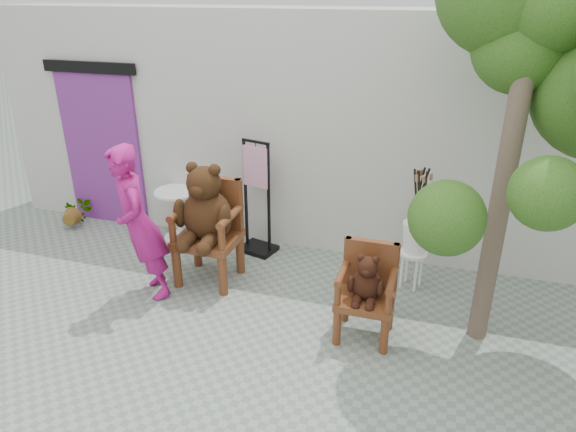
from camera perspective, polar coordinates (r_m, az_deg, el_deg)
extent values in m
plane|color=gray|center=(4.94, -6.50, -16.89)|extent=(60.00, 60.00, 0.00)
cube|color=beige|center=(6.89, 3.23, 9.58)|extent=(9.00, 1.00, 3.00)
cube|color=#6F2878|center=(7.82, -19.85, 6.92)|extent=(1.20, 0.08, 2.20)
cube|color=black|center=(7.56, -21.29, 15.15)|extent=(1.40, 0.06, 0.15)
cylinder|color=#4E2510|center=(6.12, -12.23, -5.65)|extent=(0.10, 0.10, 0.49)
cylinder|color=#4E2510|center=(6.52, -10.06, -3.51)|extent=(0.10, 0.10, 0.49)
cylinder|color=#4E2510|center=(5.89, -7.25, -6.57)|extent=(0.10, 0.10, 0.49)
cylinder|color=#4E2510|center=(6.30, -5.34, -4.28)|extent=(0.10, 0.10, 0.49)
cube|color=#4E2510|center=(6.07, -8.90, -2.58)|extent=(0.69, 0.64, 0.09)
cube|color=#4E2510|center=(6.14, -8.03, 1.55)|extent=(0.66, 0.09, 0.64)
cylinder|color=#4E2510|center=(6.26, -10.53, 1.86)|extent=(0.09, 0.09, 0.64)
cylinder|color=#4E2510|center=(5.91, -12.73, -1.59)|extent=(0.08, 0.08, 0.29)
cylinder|color=#4E2510|center=(6.06, -11.67, 0.66)|extent=(0.09, 0.60, 0.09)
cylinder|color=#4E2510|center=(6.02, -5.43, 1.23)|extent=(0.09, 0.09, 0.64)
cylinder|color=#4E2510|center=(5.65, -7.40, -2.40)|extent=(0.08, 0.08, 0.29)
cylinder|color=#4E2510|center=(5.80, -6.43, -0.03)|extent=(0.09, 0.60, 0.09)
ellipsoid|color=black|center=(5.96, -8.96, 0.07)|extent=(0.58, 0.50, 0.61)
sphere|color=black|center=(5.79, -9.34, 3.62)|extent=(0.39, 0.39, 0.39)
ellipsoid|color=black|center=(5.67, -10.01, 2.80)|extent=(0.18, 0.14, 0.14)
sphere|color=black|center=(5.80, -10.63, 5.31)|extent=(0.14, 0.14, 0.14)
sphere|color=black|center=(5.68, -8.17, 5.08)|extent=(0.14, 0.14, 0.14)
ellipsoid|color=black|center=(5.97, -11.92, 0.30)|extent=(0.14, 0.19, 0.35)
ellipsoid|color=black|center=(5.89, -11.05, -2.55)|extent=(0.17, 0.34, 0.17)
sphere|color=black|center=(5.80, -11.65, -3.30)|extent=(0.17, 0.17, 0.17)
ellipsoid|color=black|center=(5.73, -7.03, -0.36)|extent=(0.14, 0.19, 0.35)
ellipsoid|color=black|center=(5.78, -8.82, -2.91)|extent=(0.17, 0.34, 0.17)
sphere|color=black|center=(5.69, -9.40, -3.68)|extent=(0.17, 0.17, 0.17)
cylinder|color=#4E2510|center=(5.14, 5.46, -12.20)|extent=(0.08, 0.08, 0.39)
cylinder|color=#4E2510|center=(5.48, 6.39, -9.71)|extent=(0.08, 0.08, 0.39)
cylinder|color=#4E2510|center=(5.09, 10.66, -12.96)|extent=(0.08, 0.08, 0.39)
cylinder|color=#4E2510|center=(5.43, 11.24, -10.39)|extent=(0.08, 0.08, 0.39)
cube|color=#4E2510|center=(5.15, 8.59, -9.19)|extent=(0.55, 0.51, 0.07)
cube|color=#4E2510|center=(5.18, 9.18, -5.23)|extent=(0.53, 0.07, 0.51)
cylinder|color=#4E2510|center=(5.21, 6.57, -4.88)|extent=(0.07, 0.07, 0.51)
cylinder|color=#4E2510|center=(4.93, 5.53, -8.59)|extent=(0.06, 0.06, 0.23)
cylinder|color=#4E2510|center=(5.04, 6.08, -6.26)|extent=(0.07, 0.48, 0.07)
cylinder|color=#4E2510|center=(5.16, 11.82, -5.58)|extent=(0.07, 0.07, 0.51)
cylinder|color=#4E2510|center=(4.87, 11.12, -9.38)|extent=(0.06, 0.06, 0.23)
cylinder|color=#4E2510|center=(4.99, 11.52, -7.00)|extent=(0.07, 0.48, 0.07)
ellipsoid|color=black|center=(5.07, 8.72, -7.59)|extent=(0.30, 0.26, 0.32)
sphere|color=black|center=(4.95, 8.84, -5.62)|extent=(0.20, 0.20, 0.20)
ellipsoid|color=black|center=(4.88, 8.68, -6.22)|extent=(0.09, 0.07, 0.07)
sphere|color=black|center=(4.92, 8.10, -4.61)|extent=(0.07, 0.07, 0.07)
sphere|color=black|center=(4.90, 9.74, -4.83)|extent=(0.07, 0.07, 0.07)
ellipsoid|color=black|center=(5.02, 6.98, -7.53)|extent=(0.07, 0.10, 0.18)
ellipsoid|color=black|center=(5.01, 7.64, -9.29)|extent=(0.09, 0.18, 0.09)
sphere|color=black|center=(4.96, 7.49, -9.82)|extent=(0.09, 0.09, 0.09)
ellipsoid|color=black|center=(4.98, 10.26, -7.98)|extent=(0.07, 0.10, 0.18)
ellipsoid|color=black|center=(5.00, 9.14, -9.50)|extent=(0.09, 0.18, 0.09)
sphere|color=black|center=(4.95, 9.01, -10.04)|extent=(0.09, 0.09, 0.09)
imported|color=#A5146C|center=(5.76, -16.22, -0.89)|extent=(0.75, 0.77, 1.78)
cylinder|color=white|center=(7.10, -12.30, 2.64)|extent=(0.60, 0.60, 0.03)
cylinder|color=white|center=(7.23, -12.06, 0.13)|extent=(0.06, 0.06, 0.68)
cylinder|color=white|center=(7.37, -11.84, -2.25)|extent=(0.44, 0.44, 0.03)
cube|color=black|center=(6.67, -4.72, 2.24)|extent=(0.04, 0.04, 1.50)
cube|color=black|center=(6.48, -2.15, 1.62)|extent=(0.04, 0.04, 1.50)
cube|color=black|center=(6.33, -3.62, 8.23)|extent=(0.39, 0.13, 0.03)
cube|color=black|center=(6.88, -3.31, -3.63)|extent=(0.52, 0.45, 0.06)
cube|color=#CD8DAB|center=(6.41, -3.60, 5.46)|extent=(0.36, 0.13, 0.52)
cylinder|color=black|center=(6.33, -3.62, 7.97)|extent=(0.01, 0.01, 0.08)
cylinder|color=white|center=(6.07, 13.75, -4.00)|extent=(0.32, 0.32, 0.03)
cylinder|color=white|center=(6.24, 14.39, -5.52)|extent=(0.03, 0.03, 0.44)
cylinder|color=white|center=(6.25, 12.84, -5.33)|extent=(0.03, 0.03, 0.44)
cylinder|color=white|center=(6.10, 12.68, -6.08)|extent=(0.03, 0.03, 0.44)
cylinder|color=white|center=(6.09, 14.28, -6.28)|extent=(0.03, 0.03, 0.44)
cylinder|color=black|center=(5.85, 14.10, 1.55)|extent=(0.12, 0.08, 0.80)
cylinder|color=brown|center=(5.77, 14.22, 4.63)|extent=(0.04, 0.04, 0.08)
cylinder|color=black|center=(5.81, 14.83, 1.30)|extent=(0.02, 0.15, 0.79)
cylinder|color=brown|center=(5.69, 15.63, 4.21)|extent=(0.04, 0.05, 0.07)
cylinder|color=black|center=(5.76, 14.43, 1.17)|extent=(0.12, 0.05, 0.80)
cylinder|color=brown|center=(5.61, 14.85, 4.02)|extent=(0.04, 0.04, 0.08)
cylinder|color=black|center=(5.76, 14.42, 1.17)|extent=(0.14, 0.05, 0.79)
cylinder|color=brown|center=(5.61, 14.83, 3.99)|extent=(0.05, 0.04, 0.08)
cylinder|color=black|center=(5.85, 14.29, 1.55)|extent=(0.18, 0.05, 0.79)
cylinder|color=brown|center=(5.80, 14.56, 4.69)|extent=(0.05, 0.04, 0.08)
cylinder|color=black|center=(5.77, 14.07, 1.23)|extent=(0.14, 0.09, 0.79)
cylinder|color=brown|center=(5.61, 14.10, 4.10)|extent=(0.05, 0.04, 0.08)
cylinder|color=#47382A|center=(4.96, 22.79, 2.95)|extent=(0.18, 0.18, 3.19)
sphere|color=#1D3F11|center=(4.83, 27.70, 20.42)|extent=(0.85, 0.85, 0.85)
sphere|color=#1D3F11|center=(4.96, 24.61, 16.96)|extent=(0.84, 0.84, 0.84)
sphere|color=#1D3F11|center=(4.44, 17.22, -0.22)|extent=(0.64, 0.64, 0.64)
sphere|color=#1D3F11|center=(4.28, 26.88, 2.24)|extent=(0.57, 0.57, 0.57)
imported|color=#1D3F11|center=(8.12, -22.56, 0.43)|extent=(0.47, 0.44, 0.44)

